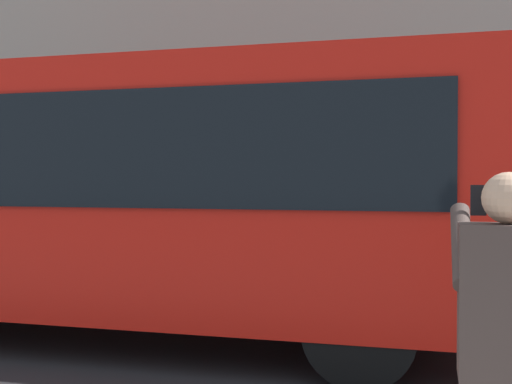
# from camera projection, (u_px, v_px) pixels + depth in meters

# --- Properties ---
(ground_plane) EXTENTS (60.00, 60.00, 0.00)m
(ground_plane) POSITION_uv_depth(u_px,v_px,m) (432.00, 349.00, 6.91)
(ground_plane) COLOR #232326
(red_bus) EXTENTS (9.05, 2.54, 3.08)m
(red_bus) POSITION_uv_depth(u_px,v_px,m) (106.00, 191.00, 7.46)
(red_bus) COLOR red
(red_bus) RESTS_ON ground_plane
(pedestrian_photographer) EXTENTS (0.53, 0.52, 1.70)m
(pedestrian_photographer) POSITION_uv_depth(u_px,v_px,m) (508.00, 339.00, 2.74)
(pedestrian_photographer) COLOR #2D2D33
(pedestrian_photographer) RESTS_ON sidewalk_curb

